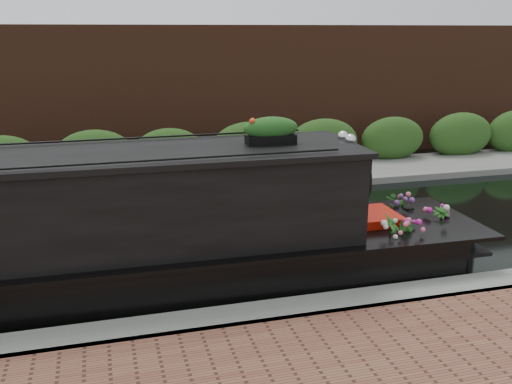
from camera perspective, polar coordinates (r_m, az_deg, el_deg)
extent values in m
plane|color=black|center=(10.78, -4.54, -5.10)|extent=(80.00, 80.00, 0.00)
cube|color=gray|center=(7.86, 0.25, -13.46)|extent=(40.00, 0.60, 0.50)
cube|color=slate|center=(14.73, -7.71, 0.59)|extent=(40.00, 2.40, 0.34)
cube|color=#264B19|center=(15.59, -8.18, 1.43)|extent=(40.00, 1.10, 2.80)
cube|color=#4A2719|center=(17.62, -9.09, 3.07)|extent=(40.00, 1.00, 8.00)
cube|color=black|center=(8.51, -21.32, -1.74)|extent=(9.32, 1.97, 1.36)
cube|color=black|center=(8.33, -21.82, 2.99)|extent=(9.47, 2.12, 0.08)
cube|color=#AB1406|center=(9.23, 8.77, 0.52)|extent=(0.10, 1.77, 1.36)
cube|color=black|center=(7.94, 2.57, -1.29)|extent=(0.91, 0.05, 0.55)
cube|color=#AB1406|center=(9.67, 11.44, -3.44)|extent=(0.83, 0.93, 0.50)
sphere|color=silver|center=(8.93, 9.42, 5.20)|extent=(0.18, 0.18, 0.18)
sphere|color=silver|center=(9.19, 8.68, 5.52)|extent=(0.18, 0.18, 0.18)
cube|color=black|center=(8.62, 1.48, 5.29)|extent=(0.75, 0.30, 0.14)
ellipsoid|color=#F53F1B|center=(8.58, 1.49, 6.56)|extent=(0.82, 0.31, 0.24)
imported|color=#22541C|center=(9.07, 13.28, -4.27)|extent=(0.43, 0.41, 0.68)
imported|color=#22541C|center=(9.26, 14.95, -4.39)|extent=(0.39, 0.38, 0.55)
imported|color=#22541C|center=(10.48, 14.25, -1.91)|extent=(0.65, 0.62, 0.57)
imported|color=#22541C|center=(10.10, 17.94, -2.96)|extent=(0.40, 0.40, 0.54)
imported|color=#22541C|center=(10.19, 10.00, -2.23)|extent=(0.21, 0.30, 0.54)
cylinder|color=olive|center=(10.73, 19.64, -5.27)|extent=(0.30, 0.36, 0.30)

